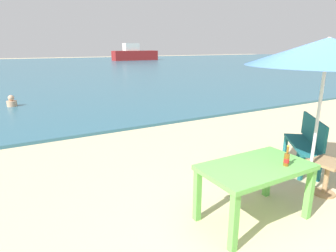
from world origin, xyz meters
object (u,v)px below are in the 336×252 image
(beer_bottle_amber, at_px, (287,159))
(boat_barge, at_px, (134,54))
(picnic_table_green, at_px, (255,173))
(side_table_wood, at_px, (327,173))
(patio_umbrella, at_px, (327,52))
(swimmer_person, at_px, (12,102))
(bench_teal_center, at_px, (307,140))

(beer_bottle_amber, distance_m, boat_barge, 42.60)
(picnic_table_green, distance_m, side_table_wood, 1.47)
(boat_barge, bearing_deg, patio_umbrella, -109.62)
(side_table_wood, bearing_deg, swimmer_person, 112.68)
(beer_bottle_amber, relative_size, boat_barge, 0.04)
(boat_barge, bearing_deg, swimmer_person, -120.35)
(picnic_table_green, height_order, swimmer_person, picnic_table_green)
(patio_umbrella, distance_m, swimmer_person, 10.18)
(beer_bottle_amber, bearing_deg, bench_teal_center, 27.71)
(bench_teal_center, bearing_deg, swimmer_person, 117.78)
(bench_teal_center, bearing_deg, picnic_table_green, -160.64)
(patio_umbrella, distance_m, side_table_wood, 1.79)
(beer_bottle_amber, xyz_separation_m, side_table_wood, (1.14, 0.12, -0.50))
(bench_teal_center, bearing_deg, beer_bottle_amber, -152.29)
(patio_umbrella, bearing_deg, bench_teal_center, 38.24)
(side_table_wood, height_order, boat_barge, boat_barge)
(bench_teal_center, height_order, boat_barge, boat_barge)
(picnic_table_green, distance_m, beer_bottle_amber, 0.42)
(swimmer_person, bearing_deg, picnic_table_green, -75.06)
(beer_bottle_amber, relative_size, bench_teal_center, 0.23)
(side_table_wood, bearing_deg, patio_umbrella, 165.15)
(swimmer_person, height_order, boat_barge, boat_barge)
(side_table_wood, relative_size, swimmer_person, 1.32)
(boat_barge, bearing_deg, side_table_wood, -109.20)
(patio_umbrella, distance_m, bench_teal_center, 1.95)
(patio_umbrella, relative_size, bench_teal_center, 1.97)
(bench_teal_center, distance_m, boat_barge, 41.15)
(picnic_table_green, distance_m, bench_teal_center, 2.17)
(beer_bottle_amber, bearing_deg, picnic_table_green, 147.33)
(patio_umbrella, relative_size, boat_barge, 0.33)
(side_table_wood, xyz_separation_m, bench_teal_center, (0.60, 0.80, 0.19))
(bench_teal_center, relative_size, boat_barge, 0.17)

